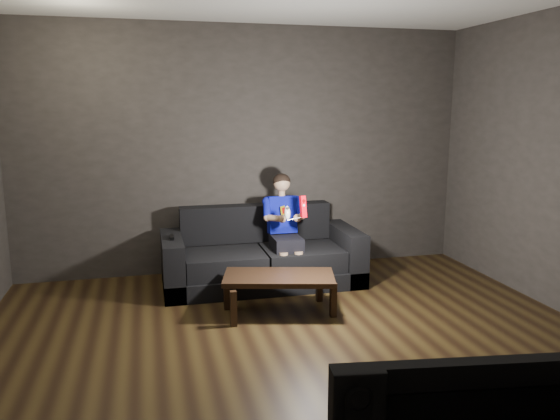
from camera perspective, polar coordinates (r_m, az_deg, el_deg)
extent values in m
plane|color=black|center=(4.07, 3.29, -16.09)|extent=(5.00, 5.00, 0.00)
cube|color=#34302D|center=(6.08, -3.53, 6.23)|extent=(5.00, 0.04, 2.70)
cube|color=black|center=(5.75, -1.87, -6.89)|extent=(2.03, 0.88, 0.18)
cube|color=black|center=(5.54, -5.83, -5.53)|extent=(0.79, 0.62, 0.21)
cube|color=black|center=(5.70, 2.33, -5.00)|extent=(0.79, 0.62, 0.21)
cube|color=black|center=(5.94, -2.58, -1.32)|extent=(1.63, 0.20, 0.40)
cube|color=black|center=(5.58, -11.16, -5.60)|extent=(0.20, 0.88, 0.55)
cube|color=black|center=(5.94, 6.81, -4.46)|extent=(0.20, 0.88, 0.55)
cube|color=black|center=(5.59, 0.66, -3.46)|extent=(0.29, 0.37, 0.14)
cube|color=#0C009F|center=(5.72, 0.18, -0.46)|extent=(0.29, 0.21, 0.40)
cube|color=#D9D10A|center=(5.63, 0.39, -0.05)|extent=(0.09, 0.09, 0.10)
cube|color=red|center=(5.62, 0.40, -0.05)|extent=(0.06, 0.06, 0.06)
cylinder|color=tan|center=(5.68, 0.19, 1.73)|extent=(0.07, 0.07, 0.06)
sphere|color=tan|center=(5.66, 0.19, 2.84)|extent=(0.17, 0.17, 0.17)
ellipsoid|color=black|center=(5.67, 0.16, 3.05)|extent=(0.18, 0.18, 0.16)
cylinder|color=#0C009F|center=(5.60, -1.43, 0.05)|extent=(0.08, 0.22, 0.19)
cylinder|color=#0C009F|center=(5.69, 2.08, 0.21)|extent=(0.08, 0.22, 0.19)
cylinder|color=tan|center=(5.47, -0.54, -0.67)|extent=(0.14, 0.23, 0.10)
cylinder|color=tan|center=(5.54, 2.09, -0.54)|extent=(0.14, 0.23, 0.10)
sphere|color=tan|center=(5.40, 0.23, -0.93)|extent=(0.08, 0.08, 0.08)
sphere|color=tan|center=(5.44, 1.81, -0.85)|extent=(0.08, 0.08, 0.08)
cylinder|color=tan|center=(5.45, 0.38, -6.17)|extent=(0.09, 0.09, 0.33)
cylinder|color=tan|center=(5.49, 1.95, -6.05)|extent=(0.09, 0.09, 0.33)
cube|color=red|center=(5.21, 2.43, 0.35)|extent=(0.06, 0.09, 0.21)
cube|color=#690707|center=(5.18, 2.51, 0.95)|extent=(0.03, 0.02, 0.03)
cylinder|color=silver|center=(5.19, 2.51, 0.15)|extent=(0.02, 0.01, 0.02)
ellipsoid|color=silver|center=(5.19, 0.77, -0.30)|extent=(0.06, 0.09, 0.14)
cylinder|color=black|center=(5.15, 0.87, 0.20)|extent=(0.03, 0.01, 0.02)
cube|color=black|center=(5.46, -11.25, -2.79)|extent=(0.04, 0.17, 0.03)
cube|color=black|center=(5.51, -11.28, -2.48)|extent=(0.02, 0.02, 0.00)
cube|color=black|center=(4.90, -0.11, -7.06)|extent=(1.07, 0.71, 0.04)
cube|color=black|center=(4.69, -4.88, -10.24)|extent=(0.05, 0.05, 0.31)
cube|color=black|center=(4.90, 5.58, -9.33)|extent=(0.05, 0.05, 0.31)
cube|color=black|center=(5.06, -5.60, -8.63)|extent=(0.05, 0.05, 0.31)
cube|color=black|center=(5.25, 4.13, -7.87)|extent=(0.05, 0.05, 0.31)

